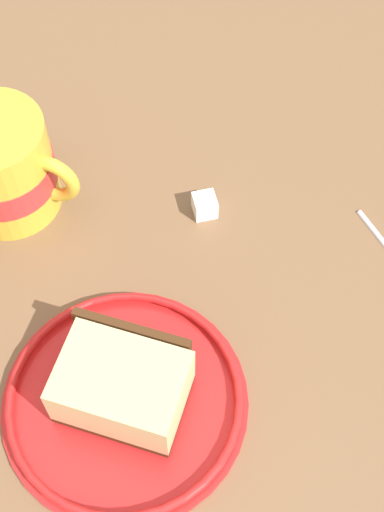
% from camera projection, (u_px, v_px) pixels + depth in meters
% --- Properties ---
extents(ground_plane, '(1.57, 1.57, 0.02)m').
position_uv_depth(ground_plane, '(159.00, 336.00, 0.55)').
color(ground_plane, brown).
extents(small_plate, '(0.18, 0.18, 0.01)m').
position_uv_depth(small_plate, '(125.00, 399.00, 0.51)').
color(small_plate, red).
rests_on(small_plate, ground_plane).
extents(cake_slice, '(0.09, 0.10, 0.05)m').
position_uv_depth(cake_slice, '(123.00, 384.00, 0.49)').
color(cake_slice, '#472814').
rests_on(cake_slice, small_plate).
extents(tea_mug, '(0.09, 0.11, 0.09)m').
position_uv_depth(tea_mug, '(2.00, 166.00, 0.57)').
color(tea_mug, gold).
rests_on(tea_mug, ground_plane).
extents(sugar_cube, '(0.03, 0.03, 0.02)m').
position_uv_depth(sugar_cube, '(205.00, 205.00, 0.59)').
color(sugar_cube, white).
rests_on(sugar_cube, ground_plane).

